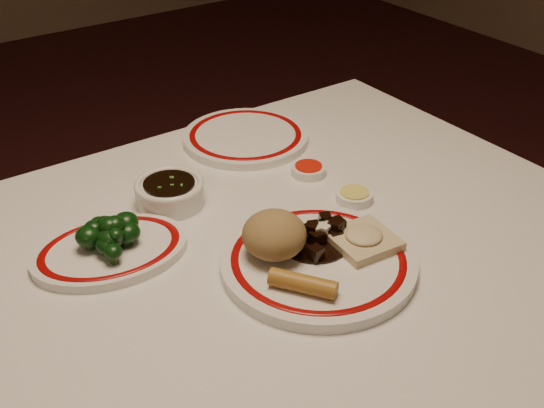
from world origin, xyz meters
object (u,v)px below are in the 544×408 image
(stirfry_heap, at_px, (321,236))
(broccoli_pile, at_px, (110,233))
(main_plate, at_px, (318,262))
(fried_wonton, at_px, (363,239))
(broccoli_plate, at_px, (110,250))
(soy_bowl, at_px, (170,193))
(dining_table, at_px, (252,301))
(spring_roll, at_px, (303,283))
(rice_mound, at_px, (274,235))

(stirfry_heap, distance_m, broccoli_pile, 0.32)
(main_plate, bearing_deg, fried_wonton, -9.48)
(broccoli_plate, distance_m, soy_bowl, 0.17)
(broccoli_pile, bearing_deg, broccoli_plate, -151.19)
(dining_table, xyz_separation_m, spring_roll, (-0.00, -0.13, 0.12))
(broccoli_plate, height_order, soy_bowl, soy_bowl)
(rice_mound, height_order, fried_wonton, rice_mound)
(main_plate, height_order, spring_roll, spring_roll)
(spring_roll, height_order, fried_wonton, same)
(broccoli_pile, bearing_deg, rice_mound, -40.88)
(broccoli_plate, bearing_deg, stirfry_heap, -32.98)
(main_plate, bearing_deg, soy_bowl, 108.56)
(fried_wonton, height_order, broccoli_pile, broccoli_pile)
(spring_roll, bearing_deg, broccoli_pile, 88.99)
(stirfry_heap, relative_size, soy_bowl, 0.93)
(fried_wonton, bearing_deg, stirfry_heap, 137.47)
(dining_table, height_order, broccoli_pile, broccoli_pile)
(dining_table, distance_m, spring_roll, 0.18)
(broccoli_pile, bearing_deg, fried_wonton, -35.28)
(spring_roll, distance_m, soy_bowl, 0.34)
(broccoli_plate, relative_size, soy_bowl, 2.26)
(spring_roll, height_order, stirfry_heap, stirfry_heap)
(main_plate, relative_size, stirfry_heap, 3.22)
(soy_bowl, bearing_deg, rice_mound, -78.73)
(dining_table, relative_size, fried_wonton, 12.05)
(dining_table, relative_size, broccoli_pile, 11.18)
(rice_mound, distance_m, broccoli_pile, 0.25)
(broccoli_plate, bearing_deg, dining_table, -34.96)
(main_plate, bearing_deg, broccoli_pile, 138.58)
(spring_roll, distance_m, broccoli_pile, 0.31)
(dining_table, distance_m, soy_bowl, 0.23)
(broccoli_plate, xyz_separation_m, soy_bowl, (0.15, 0.08, 0.01))
(dining_table, xyz_separation_m, stirfry_heap, (0.09, -0.05, 0.12))
(rice_mound, bearing_deg, main_plate, -43.45)
(soy_bowl, bearing_deg, broccoli_pile, -151.28)
(spring_roll, bearing_deg, rice_mound, 44.70)
(spring_roll, bearing_deg, main_plate, 1.42)
(dining_table, height_order, broccoli_plate, broccoli_plate)
(spring_roll, relative_size, fried_wonton, 0.97)
(stirfry_heap, xyz_separation_m, soy_bowl, (-0.12, 0.26, -0.01))
(fried_wonton, bearing_deg, dining_table, 145.91)
(main_plate, height_order, broccoli_plate, main_plate)
(spring_roll, relative_size, broccoli_plate, 0.36)
(dining_table, relative_size, soy_bowl, 10.27)
(stirfry_heap, xyz_separation_m, broccoli_plate, (-0.27, 0.18, -0.02))
(spring_roll, distance_m, fried_wonton, 0.15)
(spring_roll, relative_size, stirfry_heap, 0.89)
(main_plate, distance_m, rice_mound, 0.08)
(stirfry_heap, bearing_deg, rice_mound, 169.26)
(dining_table, bearing_deg, main_plate, -51.94)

